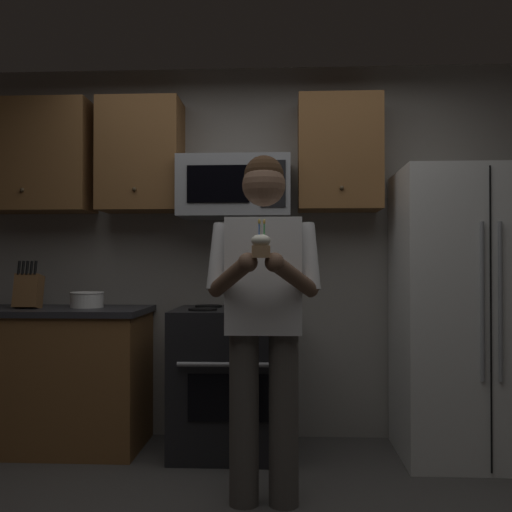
% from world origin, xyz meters
% --- Properties ---
extents(wall_back, '(4.40, 0.10, 2.60)m').
position_xyz_m(wall_back, '(0.00, 1.75, 1.30)').
color(wall_back, gray).
rests_on(wall_back, ground).
extents(oven_range, '(0.76, 0.70, 0.93)m').
position_xyz_m(oven_range, '(-0.15, 1.36, 0.46)').
color(oven_range, black).
rests_on(oven_range, ground).
extents(microwave, '(0.74, 0.41, 0.40)m').
position_xyz_m(microwave, '(-0.15, 1.48, 1.72)').
color(microwave, '#9EA0A5').
extents(refrigerator, '(0.90, 0.75, 1.80)m').
position_xyz_m(refrigerator, '(1.35, 1.32, 0.90)').
color(refrigerator, white).
rests_on(refrigerator, ground).
extents(cabinet_row_upper, '(2.78, 0.36, 0.76)m').
position_xyz_m(cabinet_row_upper, '(-0.72, 1.53, 1.95)').
color(cabinet_row_upper, brown).
extents(counter_left, '(1.44, 0.66, 0.92)m').
position_xyz_m(counter_left, '(-1.45, 1.38, 0.46)').
color(counter_left, brown).
rests_on(counter_left, ground).
extents(knife_block, '(0.16, 0.15, 0.32)m').
position_xyz_m(knife_block, '(-1.49, 1.33, 1.04)').
color(knife_block, brown).
rests_on(knife_block, counter_left).
extents(bowl_large_white, '(0.22, 0.22, 0.10)m').
position_xyz_m(bowl_large_white, '(-1.13, 1.41, 0.97)').
color(bowl_large_white, white).
rests_on(bowl_large_white, counter_left).
extents(person, '(0.60, 0.48, 1.76)m').
position_xyz_m(person, '(0.08, 0.52, 1.00)').
color(person, '#4C4742').
rests_on(person, ground).
extents(cupcake, '(0.09, 0.09, 0.17)m').
position_xyz_m(cupcake, '(0.08, 0.19, 1.29)').
color(cupcake, '#A87F56').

